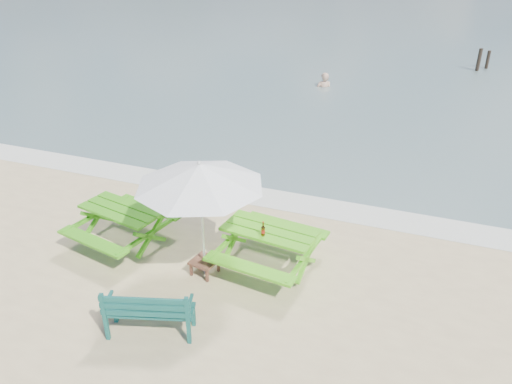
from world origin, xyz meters
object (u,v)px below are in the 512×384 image
(side_table, at_px, (205,266))
(beer_bottle, at_px, (263,231))
(park_bench, at_px, (151,319))
(patio_umbrella, at_px, (199,175))
(picnic_table_right, at_px, (269,249))
(swimmer, at_px, (323,94))
(picnic_table_left, at_px, (123,226))

(side_table, height_order, beer_bottle, beer_bottle)
(park_bench, relative_size, patio_umbrella, 0.55)
(picnic_table_right, distance_m, park_bench, 2.54)
(beer_bottle, distance_m, swimmer, 12.72)
(picnic_table_left, xyz_separation_m, park_bench, (1.82, -2.01, -0.12))
(beer_bottle, bearing_deg, picnic_table_right, 80.30)
(beer_bottle, bearing_deg, picnic_table_left, -179.55)
(side_table, bearing_deg, park_bench, -94.32)
(park_bench, relative_size, beer_bottle, 5.18)
(picnic_table_right, bearing_deg, swimmer, 98.76)
(picnic_table_right, relative_size, patio_umbrella, 0.80)
(picnic_table_right, relative_size, beer_bottle, 7.52)
(side_table, xyz_separation_m, swimmer, (-0.87, 12.91, -0.45))
(picnic_table_left, relative_size, patio_umbrella, 0.82)
(swimmer, bearing_deg, patio_umbrella, -86.13)
(picnic_table_left, relative_size, side_table, 4.11)
(picnic_table_left, relative_size, picnic_table_right, 1.03)
(park_bench, height_order, side_table, park_bench)
(patio_umbrella, bearing_deg, picnic_table_left, 169.44)
(park_bench, distance_m, patio_umbrella, 2.40)
(park_bench, bearing_deg, picnic_table_right, 63.17)
(picnic_table_left, distance_m, patio_umbrella, 2.55)
(patio_umbrella, bearing_deg, side_table, 0.00)
(park_bench, bearing_deg, side_table, 85.68)
(patio_umbrella, xyz_separation_m, swimmer, (-0.87, 12.91, -2.29))
(park_bench, bearing_deg, swimmer, 92.94)
(beer_bottle, height_order, swimmer, beer_bottle)
(side_table, distance_m, patio_umbrella, 1.84)
(side_table, distance_m, beer_bottle, 1.29)
(picnic_table_left, height_order, swimmer, picnic_table_left)
(picnic_table_left, distance_m, side_table, 1.99)
(picnic_table_right, bearing_deg, side_table, -148.97)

